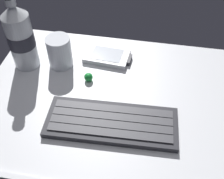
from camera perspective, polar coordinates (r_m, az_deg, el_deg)
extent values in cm
cube|color=silver|center=(68.30, 0.00, -2.30)|extent=(64.00, 48.00, 2.00)
cube|color=#232328|center=(62.00, -0.11, -6.80)|extent=(29.48, 12.33, 1.40)
cube|color=#3D3D42|center=(63.35, 0.28, -3.96)|extent=(26.74, 3.23, 0.30)
cube|color=#3D3D42|center=(61.99, 0.02, -5.52)|extent=(26.74, 3.23, 0.30)
cube|color=#3D3D42|center=(60.67, -0.25, -7.15)|extent=(26.74, 3.23, 0.30)
cube|color=#3D3D42|center=(59.41, -0.53, -8.84)|extent=(26.74, 3.23, 0.30)
cube|color=silver|center=(77.86, -1.04, 6.87)|extent=(12.54, 8.49, 1.40)
cube|color=silver|center=(77.39, -1.05, 7.29)|extent=(8.83, 6.55, 0.10)
cube|color=#333338|center=(76.78, 3.60, 6.09)|extent=(1.09, 3.85, 1.12)
cylinder|color=silver|center=(74.90, -10.69, 7.59)|extent=(6.40, 6.40, 8.50)
cylinder|color=brown|center=(75.52, -10.59, 7.01)|extent=(5.50, 5.50, 6.12)
cylinder|color=silver|center=(75.23, -17.98, 9.29)|extent=(6.60, 6.60, 15.00)
cone|color=silver|center=(70.52, -19.66, 15.00)|extent=(6.60, 6.60, 2.80)
cylinder|color=silver|center=(69.44, -20.15, 16.60)|extent=(2.51, 2.51, 1.80)
cylinder|color=#2D2D38|center=(74.80, -18.11, 9.74)|extent=(6.73, 6.73, 3.80)
sphere|color=#198C33|center=(71.27, -4.84, 2.55)|extent=(2.20, 2.20, 2.20)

